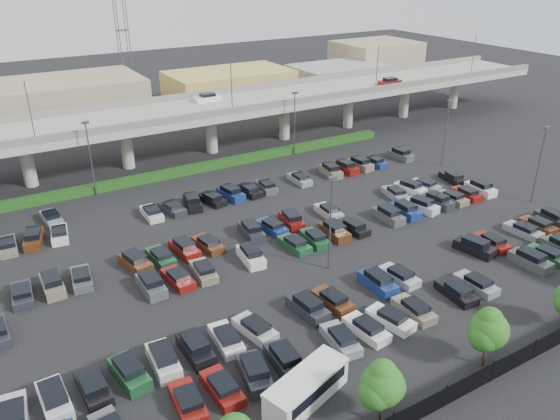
# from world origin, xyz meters

# --- Properties ---
(ground) EXTENTS (280.00, 280.00, 0.00)m
(ground) POSITION_xyz_m (0.00, 0.00, 0.00)
(ground) COLOR black
(overpass) EXTENTS (150.00, 13.00, 15.80)m
(overpass) POSITION_xyz_m (-0.22, 31.99, 6.97)
(overpass) COLOR gray
(overpass) RESTS_ON ground
(hedge) EXTENTS (66.00, 1.60, 1.10)m
(hedge) POSITION_xyz_m (0.00, 25.00, 0.55)
(hedge) COLOR #103911
(hedge) RESTS_ON ground
(fence) EXTENTS (70.00, 0.10, 2.00)m
(fence) POSITION_xyz_m (-0.05, -28.00, 0.90)
(fence) COLOR black
(fence) RESTS_ON ground
(tree_row) EXTENTS (65.07, 3.66, 5.94)m
(tree_row) POSITION_xyz_m (0.70, -26.53, 3.52)
(tree_row) COLOR #332316
(tree_row) RESTS_ON ground
(shuttle_bus) EXTENTS (7.60, 4.53, 2.31)m
(shuttle_bus) POSITION_xyz_m (-12.25, -22.32, 1.26)
(shuttle_bus) COLOR silver
(shuttle_bus) RESTS_ON ground
(parked_cars) EXTENTS (62.95, 41.61, 1.67)m
(parked_cars) POSITION_xyz_m (-0.54, -3.66, 0.64)
(parked_cars) COLOR #B1B2B6
(parked_cars) RESTS_ON ground
(light_poles) EXTENTS (66.90, 48.38, 10.30)m
(light_poles) POSITION_xyz_m (-4.13, 2.00, 6.24)
(light_poles) COLOR #46464B
(light_poles) RESTS_ON ground
(distant_buildings) EXTENTS (138.00, 24.00, 9.00)m
(distant_buildings) POSITION_xyz_m (12.38, 61.81, 3.74)
(distant_buildings) COLOR gray
(distant_buildings) RESTS_ON ground
(comm_tower) EXTENTS (2.40, 2.40, 30.00)m
(comm_tower) POSITION_xyz_m (4.00, 74.00, 15.61)
(comm_tower) COLOR #46464B
(comm_tower) RESTS_ON ground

